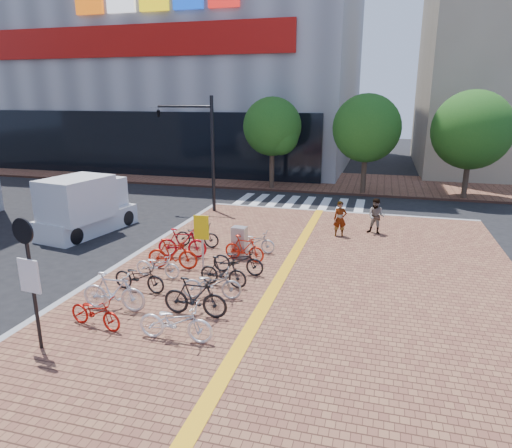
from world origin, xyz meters
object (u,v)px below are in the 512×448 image
(bike_4, at_px, (173,254))
(utility_box, at_px, (239,242))
(bike_10, at_px, (223,272))
(bike_8, at_px, (195,297))
(bike_0, at_px, (95,312))
(bike_5, at_px, (182,243))
(bike_7, at_px, (176,322))
(bike_12, at_px, (244,248))
(bike_3, at_px, (158,265))
(yellow_sign, at_px, (202,232))
(bike_6, at_px, (197,235))
(bike_9, at_px, (212,284))
(pedestrian_a, at_px, (340,219))
(traffic_light_pole, at_px, (187,132))
(notice_sign, at_px, (29,268))
(bike_13, at_px, (255,241))
(bike_2, at_px, (139,277))
(bike_11, at_px, (238,260))
(pedestrian_b, at_px, (376,216))
(bike_1, at_px, (114,292))
(box_truck, at_px, (85,206))

(bike_4, bearing_deg, utility_box, -53.73)
(bike_10, bearing_deg, bike_8, -175.45)
(bike_0, distance_m, bike_5, 5.68)
(bike_7, xyz_separation_m, bike_12, (-0.01, 5.99, -0.03))
(bike_0, distance_m, bike_3, 3.62)
(bike_4, bearing_deg, yellow_sign, -85.56)
(bike_6, xyz_separation_m, bike_8, (2.31, -5.70, 0.08))
(yellow_sign, bearing_deg, bike_9, -61.76)
(bike_4, distance_m, yellow_sign, 1.36)
(bike_4, height_order, pedestrian_a, pedestrian_a)
(bike_3, distance_m, traffic_light_pole, 10.44)
(bike_12, xyz_separation_m, notice_sign, (-3.03, -7.25, 1.61))
(bike_4, relative_size, bike_8, 0.98)
(bike_4, bearing_deg, notice_sign, 165.17)
(bike_13, bearing_deg, bike_2, 155.75)
(bike_10, xyz_separation_m, bike_11, (0.14, 1.17, -0.00))
(bike_7, distance_m, pedestrian_a, 10.59)
(bike_2, distance_m, utility_box, 4.40)
(pedestrian_a, xyz_separation_m, pedestrian_b, (1.52, 0.79, 0.02))
(utility_box, bearing_deg, bike_11, -74.26)
(bike_8, bearing_deg, bike_13, -1.63)
(bike_6, bearing_deg, bike_5, 174.41)
(bike_8, bearing_deg, bike_7, -178.33)
(bike_2, xyz_separation_m, bike_3, (0.03, 1.19, -0.05))
(bike_7, bearing_deg, traffic_light_pole, 19.17)
(bike_10, relative_size, yellow_sign, 0.83)
(bike_6, height_order, bike_12, bike_12)
(bike_10, bearing_deg, yellow_sign, 50.88)
(bike_2, bearing_deg, traffic_light_pole, 19.67)
(pedestrian_b, bearing_deg, traffic_light_pole, -177.99)
(bike_1, relative_size, bike_5, 1.02)
(bike_11, xyz_separation_m, pedestrian_b, (4.49, 6.20, 0.31))
(traffic_light_pole, bearing_deg, utility_box, -53.60)
(bike_3, bearing_deg, box_truck, 54.17)
(bike_12, relative_size, pedestrian_a, 1.03)
(bike_12, distance_m, box_truck, 8.55)
(bike_10, bearing_deg, box_truck, 67.38)
(bike_12, relative_size, notice_sign, 0.49)
(bike_11, bearing_deg, bike_2, 135.25)
(bike_6, relative_size, bike_12, 1.14)
(bike_11, relative_size, box_truck, 0.38)
(bike_5, relative_size, bike_13, 1.12)
(bike_8, distance_m, bike_9, 1.19)
(bike_9, height_order, box_truck, box_truck)
(bike_3, distance_m, box_truck, 7.40)
(bike_10, bearing_deg, utility_box, 12.78)
(pedestrian_a, height_order, box_truck, box_truck)
(bike_10, distance_m, bike_12, 2.45)
(bike_5, distance_m, bike_11, 2.75)
(bike_3, height_order, bike_11, bike_11)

